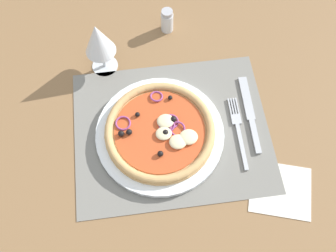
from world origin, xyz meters
TOP-DOWN VIEW (x-y plane):
  - ground_plane at (0.00, 0.00)cm, footprint 190.00×140.00cm
  - placemat at (0.00, 0.00)cm, footprint 44.41×35.90cm
  - plate at (-2.82, -0.97)cm, footprint 28.97×28.97cm
  - pizza at (-2.72, -0.98)cm, footprint 24.61×24.61cm
  - fork at (15.15, -1.64)cm, footprint 2.30×18.03cm
  - knife at (18.72, 1.95)cm, footprint 2.34×20.04cm
  - wine_glass at (-14.15, 19.88)cm, footprint 7.20×7.20cm
  - napkin at (21.27, -16.75)cm, footprint 15.82×14.96cm
  - pepper_shaker at (2.77, 29.45)cm, footprint 3.20×3.20cm

SIDE VIEW (x-z plane):
  - ground_plane at x=0.00cm, z-range -2.40..0.00cm
  - napkin at x=21.27cm, z-range 0.00..0.36cm
  - placemat at x=0.00cm, z-range 0.00..0.40cm
  - fork at x=15.15cm, z-range 0.40..0.84cm
  - knife at x=18.72cm, z-range 0.35..0.96cm
  - plate at x=-2.82cm, z-range 0.40..1.88cm
  - pizza at x=-2.72cm, z-range 1.63..4.32cm
  - pepper_shaker at x=2.77cm, z-range -0.10..6.60cm
  - wine_glass at x=-14.15cm, z-range 2.62..17.52cm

